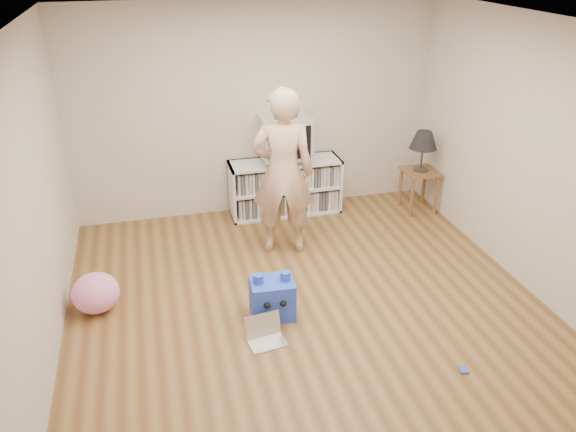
% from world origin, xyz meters
% --- Properties ---
extents(ground, '(4.50, 4.50, 0.00)m').
position_xyz_m(ground, '(0.00, 0.00, 0.00)').
color(ground, brown).
rests_on(ground, ground).
extents(walls, '(4.52, 4.52, 2.60)m').
position_xyz_m(walls, '(0.00, 0.00, 1.30)').
color(walls, beige).
rests_on(walls, ground).
extents(ceiling, '(4.50, 4.50, 0.01)m').
position_xyz_m(ceiling, '(0.00, 0.00, 2.60)').
color(ceiling, white).
rests_on(ceiling, walls).
extents(media_unit, '(1.40, 0.45, 0.70)m').
position_xyz_m(media_unit, '(0.31, 2.04, 0.35)').
color(media_unit, white).
rests_on(media_unit, ground).
extents(dvd_deck, '(0.45, 0.35, 0.07)m').
position_xyz_m(dvd_deck, '(0.31, 2.02, 0.73)').
color(dvd_deck, gray).
rests_on(dvd_deck, media_unit).
extents(crt_tv, '(0.60, 0.53, 0.50)m').
position_xyz_m(crt_tv, '(0.31, 2.02, 1.02)').
color(crt_tv, '#ADADB2').
rests_on(crt_tv, dvd_deck).
extents(side_table, '(0.42, 0.42, 0.55)m').
position_xyz_m(side_table, '(1.99, 1.65, 0.42)').
color(side_table, brown).
rests_on(side_table, ground).
extents(table_lamp, '(0.34, 0.34, 0.52)m').
position_xyz_m(table_lamp, '(1.99, 1.65, 0.94)').
color(table_lamp, '#333333').
rests_on(table_lamp, side_table).
extents(person, '(0.76, 0.58, 1.86)m').
position_xyz_m(person, '(0.05, 1.09, 0.93)').
color(person, '#D3AB90').
rests_on(person, ground).
extents(laptop, '(0.36, 0.30, 0.22)m').
position_xyz_m(laptop, '(-0.50, -0.45, 0.06)').
color(laptop, silver).
rests_on(laptop, ground).
extents(playing_cards, '(0.08, 0.10, 0.02)m').
position_xyz_m(playing_cards, '(0.99, -1.25, 0.01)').
color(playing_cards, '#4154AE').
rests_on(playing_cards, ground).
extents(plush_blue, '(0.42, 0.37, 0.46)m').
position_xyz_m(plush_blue, '(-0.36, -0.12, 0.20)').
color(plush_blue, blue).
rests_on(plush_blue, ground).
extents(plush_pink, '(0.46, 0.46, 0.38)m').
position_xyz_m(plush_pink, '(-1.95, 0.39, 0.19)').
color(plush_pink, pink).
rests_on(plush_pink, ground).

